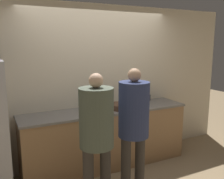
# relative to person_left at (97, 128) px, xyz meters

# --- Properties ---
(ground_plane) EXTENTS (14.00, 14.00, 0.00)m
(ground_plane) POSITION_rel_person_left_xyz_m (0.56, 0.59, -1.02)
(ground_plane) COLOR #9E8460
(wall_back) EXTENTS (5.20, 0.06, 2.60)m
(wall_back) POSITION_rel_person_left_xyz_m (0.56, 1.26, 0.28)
(wall_back) COLOR beige
(wall_back) RESTS_ON ground_plane
(counter) EXTENTS (2.70, 0.64, 0.95)m
(counter) POSITION_rel_person_left_xyz_m (0.56, 0.95, -0.54)
(counter) COLOR #9E754C
(counter) RESTS_ON ground_plane
(person_left) EXTENTS (0.40, 0.40, 1.66)m
(person_left) POSITION_rel_person_left_xyz_m (0.00, 0.00, 0.00)
(person_left) COLOR #38332D
(person_left) RESTS_ON ground_plane
(person_center) EXTENTS (0.39, 0.39, 1.68)m
(person_center) POSITION_rel_person_left_xyz_m (0.54, 0.07, 0.01)
(person_center) COLOR #38332D
(person_center) RESTS_ON ground_plane
(fruit_bowl) EXTENTS (0.37, 0.37, 0.13)m
(fruit_bowl) POSITION_rel_person_left_xyz_m (0.78, 0.84, -0.02)
(fruit_bowl) COLOR #4C3323
(fruit_bowl) RESTS_ON counter
(utensil_crock) EXTENTS (0.13, 0.13, 0.26)m
(utensil_crock) POSITION_rel_person_left_xyz_m (1.25, 1.04, 0.01)
(utensil_crock) COLOR silver
(utensil_crock) RESTS_ON counter
(bottle_clear) EXTENTS (0.05, 0.05, 0.22)m
(bottle_clear) POSITION_rel_person_left_xyz_m (0.99, 1.12, 0.02)
(bottle_clear) COLOR silver
(bottle_clear) RESTS_ON counter
(bottle_dark) EXTENTS (0.05, 0.05, 0.15)m
(bottle_dark) POSITION_rel_person_left_xyz_m (1.52, 1.13, -0.01)
(bottle_dark) COLOR #333338
(bottle_dark) RESTS_ON counter
(cup_black) EXTENTS (0.09, 0.09, 0.10)m
(cup_black) POSITION_rel_person_left_xyz_m (1.27, 0.91, -0.02)
(cup_black) COLOR #28282D
(cup_black) RESTS_ON counter
(potted_plant) EXTENTS (0.16, 0.16, 0.26)m
(potted_plant) POSITION_rel_person_left_xyz_m (0.46, 1.03, 0.07)
(potted_plant) COLOR #9E6042
(potted_plant) RESTS_ON counter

